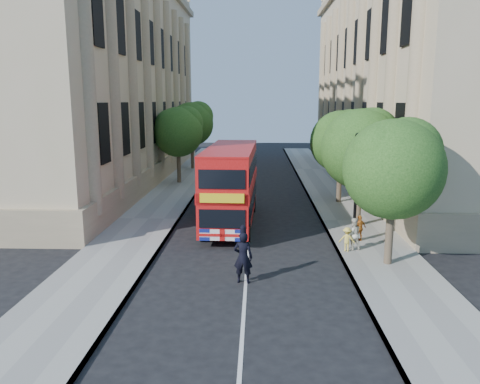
# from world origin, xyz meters

# --- Properties ---
(ground) EXTENTS (120.00, 120.00, 0.00)m
(ground) POSITION_xyz_m (0.00, 0.00, 0.00)
(ground) COLOR black
(ground) RESTS_ON ground
(pavement_right) EXTENTS (3.50, 80.00, 0.12)m
(pavement_right) POSITION_xyz_m (5.75, 10.00, 0.06)
(pavement_right) COLOR gray
(pavement_right) RESTS_ON ground
(pavement_left) EXTENTS (3.50, 80.00, 0.12)m
(pavement_left) POSITION_xyz_m (-5.75, 10.00, 0.06)
(pavement_left) COLOR gray
(pavement_left) RESTS_ON ground
(building_right) EXTENTS (12.00, 38.00, 18.00)m
(building_right) POSITION_xyz_m (13.80, 24.00, 9.00)
(building_right) COLOR tan
(building_right) RESTS_ON ground
(building_left) EXTENTS (12.00, 38.00, 18.00)m
(building_left) POSITION_xyz_m (-13.80, 24.00, 9.00)
(building_left) COLOR tan
(building_left) RESTS_ON ground
(tree_right_near) EXTENTS (4.00, 4.00, 6.08)m
(tree_right_near) POSITION_xyz_m (5.84, 3.03, 4.25)
(tree_right_near) COLOR #473828
(tree_right_near) RESTS_ON ground
(tree_right_mid) EXTENTS (4.20, 4.20, 6.37)m
(tree_right_mid) POSITION_xyz_m (5.84, 9.03, 4.45)
(tree_right_mid) COLOR #473828
(tree_right_mid) RESTS_ON ground
(tree_right_far) EXTENTS (4.00, 4.00, 6.15)m
(tree_right_far) POSITION_xyz_m (5.84, 15.03, 4.31)
(tree_right_far) COLOR #473828
(tree_right_far) RESTS_ON ground
(tree_left_far) EXTENTS (4.00, 4.00, 6.30)m
(tree_left_far) POSITION_xyz_m (-5.96, 22.03, 4.44)
(tree_left_far) COLOR #473828
(tree_left_far) RESTS_ON ground
(tree_left_back) EXTENTS (4.20, 4.20, 6.65)m
(tree_left_back) POSITION_xyz_m (-5.96, 30.03, 4.71)
(tree_left_back) COLOR #473828
(tree_left_back) RESTS_ON ground
(lamp_post) EXTENTS (0.32, 0.32, 5.16)m
(lamp_post) POSITION_xyz_m (5.00, 6.00, 2.51)
(lamp_post) COLOR black
(lamp_post) RESTS_ON pavement_right
(double_decker_bus) EXTENTS (2.72, 9.15, 4.19)m
(double_decker_bus) POSITION_xyz_m (-1.02, 9.33, 2.32)
(double_decker_bus) COLOR #B70D0C
(double_decker_bus) RESTS_ON ground
(box_van) EXTENTS (2.30, 5.41, 3.07)m
(box_van) POSITION_xyz_m (-1.80, 13.25, 1.50)
(box_van) COLOR black
(box_van) RESTS_ON ground
(police_constable) EXTENTS (0.77, 0.55, 1.96)m
(police_constable) POSITION_xyz_m (-0.10, 1.00, 0.98)
(police_constable) COLOR black
(police_constable) RESTS_ON ground
(woman_pedestrian) EXTENTS (0.81, 0.69, 1.45)m
(woman_pedestrian) POSITION_xyz_m (4.71, 4.76, 0.85)
(woman_pedestrian) COLOR silver
(woman_pedestrian) RESTS_ON pavement_right
(child_a) EXTENTS (0.78, 0.64, 1.25)m
(child_a) POSITION_xyz_m (5.29, 6.12, 0.75)
(child_a) COLOR orange
(child_a) RESTS_ON pavement_right
(child_b) EXTENTS (0.76, 0.52, 1.09)m
(child_b) POSITION_xyz_m (4.40, 4.54, 0.66)
(child_b) COLOR #EED151
(child_b) RESTS_ON pavement_right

